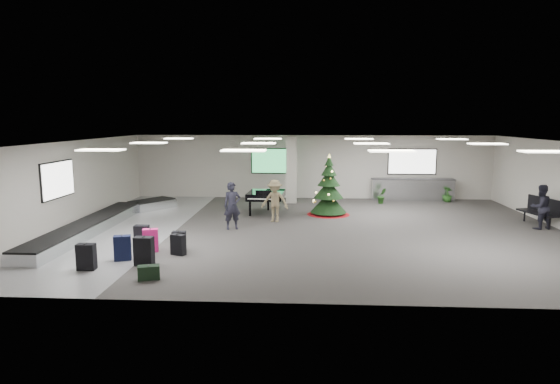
# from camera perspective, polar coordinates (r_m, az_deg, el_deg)

# --- Properties ---
(ground) EXTENTS (18.00, 18.00, 0.00)m
(ground) POSITION_cam_1_polar(r_m,az_deg,el_deg) (17.18, 4.12, -4.59)
(ground) COLOR #33302E
(ground) RESTS_ON ground
(room_envelope) EXTENTS (18.02, 14.02, 3.21)m
(room_envelope) POSITION_cam_1_polar(r_m,az_deg,el_deg) (17.46, 2.92, 3.40)
(room_envelope) COLOR #B9B4A9
(room_envelope) RESTS_ON ground
(baggage_carousel) EXTENTS (2.28, 9.71, 0.43)m
(baggage_carousel) POSITION_cam_1_polar(r_m,az_deg,el_deg) (18.65, -20.77, -3.41)
(baggage_carousel) COLOR silver
(baggage_carousel) RESTS_ON ground
(service_counter) EXTENTS (4.05, 0.65, 1.08)m
(service_counter) POSITION_cam_1_polar(r_m,az_deg,el_deg) (24.20, 15.83, 0.33)
(service_counter) COLOR silver
(service_counter) RESTS_ON ground
(suitcase_0) EXTENTS (0.52, 0.31, 0.82)m
(suitcase_0) POSITION_cam_1_polar(r_m,az_deg,el_deg) (13.48, -16.25, -6.92)
(suitcase_0) COLOR black
(suitcase_0) RESTS_ON ground
(suitcase_1) EXTENTS (0.42, 0.28, 0.61)m
(suitcase_1) POSITION_cam_1_polar(r_m,az_deg,el_deg) (14.24, -16.19, -6.51)
(suitcase_1) COLOR black
(suitcase_1) RESTS_ON ground
(pink_suitcase) EXTENTS (0.50, 0.36, 0.73)m
(pink_suitcase) POSITION_cam_1_polar(r_m,az_deg,el_deg) (14.77, -15.49, -5.70)
(pink_suitcase) COLOR #E31D75
(pink_suitcase) RESTS_ON ground
(suitcase_3) EXTENTS (0.41, 0.24, 0.63)m
(suitcase_3) POSITION_cam_1_polar(r_m,az_deg,el_deg) (14.68, -12.22, -5.87)
(suitcase_3) COLOR black
(suitcase_3) RESTS_ON ground
(navy_suitcase) EXTENTS (0.53, 0.40, 0.74)m
(navy_suitcase) POSITION_cam_1_polar(r_m,az_deg,el_deg) (14.12, -18.65, -6.49)
(navy_suitcase) COLOR black
(navy_suitcase) RESTS_ON ground
(suitcase_5) EXTENTS (0.48, 0.27, 0.73)m
(suitcase_5) POSITION_cam_1_polar(r_m,az_deg,el_deg) (13.58, -22.54, -7.32)
(suitcase_5) COLOR black
(suitcase_5) RESTS_ON ground
(green_duffel) EXTENTS (0.59, 0.42, 0.37)m
(green_duffel) POSITION_cam_1_polar(r_m,az_deg,el_deg) (12.35, -15.70, -9.42)
(green_duffel) COLOR black
(green_duffel) RESTS_ON ground
(suitcase_7) EXTENTS (0.48, 0.37, 0.64)m
(suitcase_7) POSITION_cam_1_polar(r_m,az_deg,el_deg) (14.26, -12.31, -6.28)
(suitcase_7) COLOR black
(suitcase_7) RESTS_ON ground
(suitcase_8) EXTENTS (0.45, 0.26, 0.68)m
(suitcase_8) POSITION_cam_1_polar(r_m,az_deg,el_deg) (15.54, -16.50, -5.11)
(suitcase_8) COLOR black
(suitcase_8) RESTS_ON ground
(christmas_tree) EXTENTS (1.81, 1.81, 2.58)m
(christmas_tree) POSITION_cam_1_polar(r_m,az_deg,el_deg) (19.79, 5.95, -0.22)
(christmas_tree) COLOR maroon
(christmas_tree) RESTS_ON ground
(grand_piano) EXTENTS (1.59, 1.98, 1.09)m
(grand_piano) POSITION_cam_1_polar(r_m,az_deg,el_deg) (19.93, -1.74, -0.43)
(grand_piano) COLOR black
(grand_piano) RESTS_ON ground
(bench) EXTENTS (0.96, 1.75, 1.06)m
(bench) POSITION_cam_1_polar(r_m,az_deg,el_deg) (20.32, 29.17, -1.89)
(bench) COLOR black
(bench) RESTS_ON ground
(traveler_a) EXTENTS (0.74, 0.62, 1.74)m
(traveler_a) POSITION_cam_1_polar(r_m,az_deg,el_deg) (17.13, -5.84, -1.68)
(traveler_a) COLOR black
(traveler_a) RESTS_ON ground
(traveler_b) EXTENTS (1.17, 0.80, 1.66)m
(traveler_b) POSITION_cam_1_polar(r_m,az_deg,el_deg) (18.29, -0.64, -1.09)
(traveler_b) COLOR #7E6E4E
(traveler_b) RESTS_ON ground
(traveler_bench) EXTENTS (0.93, 0.80, 1.64)m
(traveler_bench) POSITION_cam_1_polar(r_m,az_deg,el_deg) (19.54, 29.17, -1.60)
(traveler_bench) COLOR black
(traveler_bench) RESTS_ON ground
(potted_plant_left) EXTENTS (0.49, 0.43, 0.76)m
(potted_plant_left) POSITION_cam_1_polar(r_m,az_deg,el_deg) (22.86, 12.30, -0.45)
(potted_plant_left) COLOR #133E17
(potted_plant_left) RESTS_ON ground
(potted_plant_right) EXTENTS (0.58, 0.58, 0.74)m
(potted_plant_right) POSITION_cam_1_polar(r_m,az_deg,el_deg) (24.21, 19.78, -0.28)
(potted_plant_right) COLOR #133E17
(potted_plant_right) RESTS_ON ground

